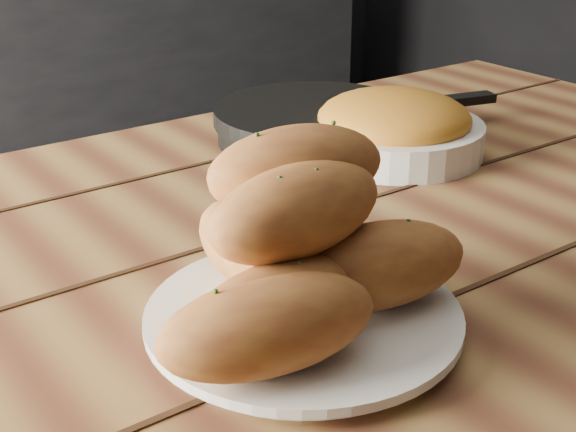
# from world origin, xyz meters

# --- Properties ---
(floor) EXTENTS (4.00, 4.00, 0.00)m
(floor) POSITION_xyz_m (0.00, 0.00, 0.00)
(floor) COLOR #38383A
(floor) RESTS_ON ground
(table) EXTENTS (1.49, 0.96, 0.75)m
(table) POSITION_xyz_m (-0.40, -0.67, 0.66)
(table) COLOR olive
(table) RESTS_ON ground
(plate) EXTENTS (0.25, 0.25, 0.02)m
(plate) POSITION_xyz_m (-0.47, -0.74, 0.76)
(plate) COLOR white
(plate) RESTS_ON table
(bread_rolls) EXTENTS (0.28, 0.23, 0.14)m
(bread_rolls) POSITION_xyz_m (-0.48, -0.74, 0.82)
(bread_rolls) COLOR #B57432
(bread_rolls) RESTS_ON plate
(skillet) EXTENTS (0.39, 0.26, 0.05)m
(skillet) POSITION_xyz_m (-0.17, -0.38, 0.77)
(skillet) COLOR black
(skillet) RESTS_ON table
(bowl) EXTENTS (0.22, 0.22, 0.08)m
(bowl) POSITION_xyz_m (-0.13, -0.47, 0.78)
(bowl) COLOR white
(bowl) RESTS_ON table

